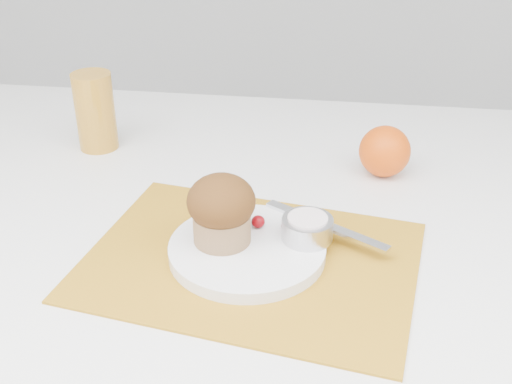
# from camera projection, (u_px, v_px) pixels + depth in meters

# --- Properties ---
(table) EXTENTS (1.20, 0.80, 0.75)m
(table) POSITION_uv_depth(u_px,v_px,m) (247.00, 380.00, 1.13)
(table) COLOR white
(table) RESTS_ON ground
(placemat) EXTENTS (0.45, 0.36, 0.00)m
(placemat) POSITION_uv_depth(u_px,v_px,m) (251.00, 261.00, 0.80)
(placemat) COLOR #B37A18
(placemat) RESTS_ON table
(plate) EXTENTS (0.21, 0.21, 0.02)m
(plate) POSITION_uv_depth(u_px,v_px,m) (247.00, 250.00, 0.81)
(plate) COLOR white
(plate) RESTS_ON placemat
(ramekin) EXTENTS (0.08, 0.08, 0.03)m
(ramekin) POSITION_uv_depth(u_px,v_px,m) (307.00, 229.00, 0.81)
(ramekin) COLOR #B9B9BE
(ramekin) RESTS_ON plate
(cream) EXTENTS (0.06, 0.06, 0.01)m
(cream) POSITION_uv_depth(u_px,v_px,m) (308.00, 219.00, 0.80)
(cream) COLOR silver
(cream) RESTS_ON ramekin
(raspberry_near) EXTENTS (0.02, 0.02, 0.02)m
(raspberry_near) POSITION_uv_depth(u_px,v_px,m) (258.00, 222.00, 0.83)
(raspberry_near) COLOR #590206
(raspberry_near) RESTS_ON plate
(raspberry_far) EXTENTS (0.02, 0.02, 0.02)m
(raspberry_far) POSITION_uv_depth(u_px,v_px,m) (288.00, 226.00, 0.82)
(raspberry_far) COLOR #4F0211
(raspberry_far) RESTS_ON plate
(butter_knife) EXTENTS (0.17, 0.11, 0.00)m
(butter_knife) POSITION_uv_depth(u_px,v_px,m) (325.00, 225.00, 0.84)
(butter_knife) COLOR silver
(butter_knife) RESTS_ON plate
(orange) EXTENTS (0.08, 0.08, 0.08)m
(orange) POSITION_uv_depth(u_px,v_px,m) (385.00, 151.00, 0.99)
(orange) COLOR #E85008
(orange) RESTS_ON table
(juice_glass) EXTENTS (0.08, 0.08, 0.13)m
(juice_glass) POSITION_uv_depth(u_px,v_px,m) (95.00, 111.00, 1.06)
(juice_glass) COLOR #C48624
(juice_glass) RESTS_ON table
(muffin) EXTENTS (0.09, 0.09, 0.09)m
(muffin) POSITION_uv_depth(u_px,v_px,m) (221.00, 209.00, 0.79)
(muffin) COLOR #99724A
(muffin) RESTS_ON plate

